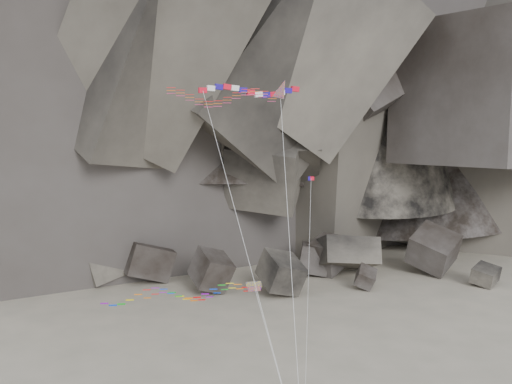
{
  "coord_description": "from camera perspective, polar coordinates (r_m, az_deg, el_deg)",
  "views": [
    {
      "loc": [
        -8.04,
        -42.84,
        22.8
      ],
      "look_at": [
        -0.26,
        6.0,
        16.77
      ],
      "focal_mm": 40.0,
      "sensor_mm": 36.0,
      "label": 1
    }
  ],
  "objects": [
    {
      "name": "headland",
      "position": [
        114.74,
        -5.12,
        16.56
      ],
      "size": [
        110.0,
        70.0,
        84.0
      ],
      "primitive_type": null,
      "color": "#5D564C",
      "rests_on": "ground"
    },
    {
      "name": "boulder_field",
      "position": [
        83.74,
        3.35,
        -7.32
      ],
      "size": [
        59.62,
        16.76,
        7.98
      ],
      "color": "#47423F",
      "rests_on": "ground"
    },
    {
      "name": "delta_kite",
      "position": [
        46.3,
        -3.73,
        9.62
      ],
      "size": [
        10.24,
        14.05,
        24.89
      ],
      "rotation": [
        0.0,
        0.0,
        0.37
      ],
      "color": "red",
      "rests_on": "ground"
    },
    {
      "name": "banner_kite",
      "position": [
        48.24,
        -0.58,
        9.87
      ],
      "size": [
        8.76,
        16.17,
        24.56
      ],
      "rotation": [
        0.0,
        0.0,
        0.16
      ],
      "color": "red",
      "rests_on": "ground"
    },
    {
      "name": "parafoil_kite",
      "position": [
        45.38,
        -8.2,
        -10.01
      ],
      "size": [
        13.73,
        11.1,
        8.98
      ],
      "rotation": [
        0.0,
        0.0,
        -0.33
      ],
      "color": "yellow",
      "rests_on": "ground"
    },
    {
      "name": "pennant_kite",
      "position": [
        45.01,
        5.35,
        -4.42
      ],
      "size": [
        4.04,
        13.49,
        16.89
      ],
      "rotation": [
        0.0,
        0.0,
        -0.26
      ],
      "color": "red",
      "rests_on": "ground"
    }
  ]
}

